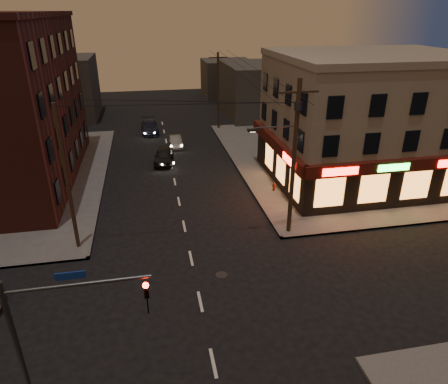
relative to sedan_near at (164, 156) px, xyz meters
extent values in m
plane|color=black|center=(0.64, -20.90, -0.73)|extent=(120.00, 120.00, 0.00)
cube|color=#514F4C|center=(18.64, -1.90, -0.65)|extent=(24.00, 28.00, 0.15)
cube|color=gray|center=(16.64, -7.40, 4.42)|extent=(15.00, 12.00, 10.00)
cube|color=gray|center=(16.64, -7.40, 9.67)|extent=(15.20, 12.20, 0.50)
cube|color=black|center=(16.64, -13.35, 1.12)|extent=(15.12, 0.25, 3.40)
cube|color=black|center=(9.19, -7.40, 1.12)|extent=(0.25, 12.12, 3.40)
cube|color=#45110B|center=(16.64, -13.65, 2.92)|extent=(15.60, 0.50, 0.90)
cube|color=#45110B|center=(8.89, -7.40, 2.92)|extent=(0.50, 12.60, 0.90)
cube|color=#FF140C|center=(11.34, -13.92, 2.92)|extent=(2.60, 0.06, 0.55)
cube|color=#26FF3F|center=(15.34, -13.92, 2.92)|extent=(2.40, 0.06, 0.50)
cube|color=#FF140C|center=(8.62, -11.20, 2.92)|extent=(0.06, 2.60, 0.55)
cube|color=orange|center=(16.04, -13.50, 1.22)|extent=(12.40, 0.08, 2.20)
cube|color=orange|center=(9.04, -8.40, 1.22)|extent=(0.08, 8.40, 2.20)
cube|color=#3F3D3A|center=(14.64, 17.10, 2.77)|extent=(10.00, 12.00, 7.00)
cube|color=#3F3D3A|center=(-12.36, 21.10, 3.27)|extent=(9.00, 10.00, 8.00)
cube|color=#3F3D3A|center=(12.64, 31.10, 2.27)|extent=(8.00, 8.00, 6.00)
cylinder|color=#382619|center=(7.44, -15.10, 4.42)|extent=(0.28, 0.28, 10.00)
cube|color=#382619|center=(7.44, -15.10, 8.62)|extent=(2.40, 0.12, 0.12)
cylinder|color=#333538|center=(7.44, -15.10, 7.82)|extent=(0.44, 0.44, 0.50)
cylinder|color=#333538|center=(6.14, -15.10, 6.62)|extent=(2.60, 0.10, 0.10)
cube|color=#333538|center=(4.74, -15.10, 6.52)|extent=(0.60, 0.25, 0.18)
cube|color=#FFD88C|center=(4.74, -15.10, 6.42)|extent=(0.35, 0.15, 0.04)
cylinder|color=#382619|center=(7.44, 11.10, 3.92)|extent=(0.26, 0.26, 9.00)
cylinder|color=#382619|center=(-6.16, -14.40, 3.92)|extent=(0.24, 0.24, 9.00)
cylinder|color=#333538|center=(-5.96, -26.50, 2.47)|extent=(0.18, 0.18, 6.40)
cylinder|color=#333538|center=(-3.76, -26.50, 5.27)|extent=(4.40, 0.12, 0.12)
imported|color=black|center=(-1.76, -26.50, 4.77)|extent=(0.16, 0.20, 1.00)
sphere|color=#FF0C05|center=(-1.76, -26.62, 5.02)|extent=(0.20, 0.20, 0.20)
cube|color=navy|center=(-3.96, -26.50, 5.62)|extent=(0.90, 0.05, 0.25)
imported|color=black|center=(0.00, 0.00, 0.00)|extent=(2.27, 4.47, 1.46)
imported|color=slate|center=(1.57, 4.84, -0.15)|extent=(1.35, 3.58, 1.17)
imported|color=black|center=(-1.07, 10.93, -0.01)|extent=(2.14, 4.99, 1.43)
cylinder|color=maroon|center=(8.44, -8.68, -0.30)|extent=(0.27, 0.27, 0.55)
sphere|color=maroon|center=(8.44, -8.68, 0.00)|extent=(0.22, 0.22, 0.22)
cylinder|color=maroon|center=(8.44, -8.68, -0.19)|extent=(0.31, 0.22, 0.11)
cylinder|color=maroon|center=(8.44, -8.68, -0.19)|extent=(0.22, 0.31, 0.11)
camera|label=1|loc=(-1.29, -37.13, 12.96)|focal=32.00mm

